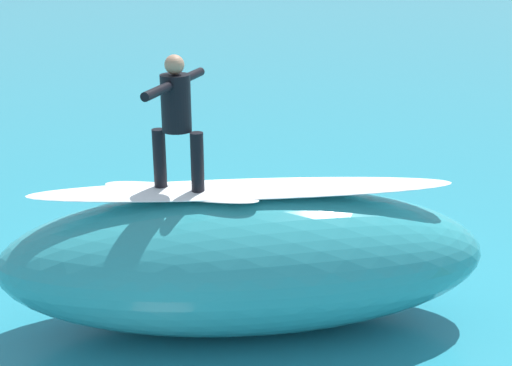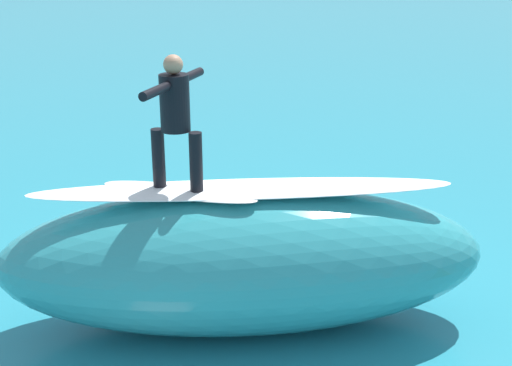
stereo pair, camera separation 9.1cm
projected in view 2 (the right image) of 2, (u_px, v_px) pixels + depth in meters
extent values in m
plane|color=teal|center=(251.00, 269.00, 10.79)|extent=(120.00, 120.00, 0.00)
ellipsoid|color=teal|center=(243.00, 260.00, 8.95)|extent=(6.69, 3.21, 1.91)
ellipsoid|color=white|center=(243.00, 189.00, 8.61)|extent=(5.50, 1.65, 0.08)
ellipsoid|color=silver|center=(178.00, 192.00, 8.55)|extent=(2.17, 0.99, 0.06)
cylinder|color=black|center=(159.00, 159.00, 8.49)|extent=(0.16, 0.16, 0.77)
cylinder|color=black|center=(196.00, 163.00, 8.34)|extent=(0.16, 0.16, 0.77)
cylinder|color=black|center=(175.00, 103.00, 8.17)|extent=(0.44, 0.44, 0.69)
sphere|color=tan|center=(173.00, 64.00, 8.01)|extent=(0.24, 0.24, 0.24)
cylinder|color=black|center=(155.00, 91.00, 7.64)|extent=(0.25, 0.63, 0.11)
cylinder|color=black|center=(191.00, 76.00, 8.52)|extent=(0.25, 0.63, 0.11)
ellipsoid|color=#EAE5C6|center=(310.00, 224.00, 12.39)|extent=(0.68, 2.07, 0.08)
cylinder|color=black|center=(310.00, 215.00, 12.32)|extent=(0.38, 0.87, 0.30)
sphere|color=tan|center=(313.00, 223.00, 11.82)|extent=(0.21, 0.21, 0.21)
cylinder|color=black|center=(302.00, 204.00, 13.07)|extent=(0.20, 0.71, 0.13)
cylinder|color=black|center=(311.00, 204.00, 13.08)|extent=(0.20, 0.71, 0.13)
ellipsoid|color=white|center=(416.00, 248.00, 11.37)|extent=(0.55, 0.59, 0.15)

